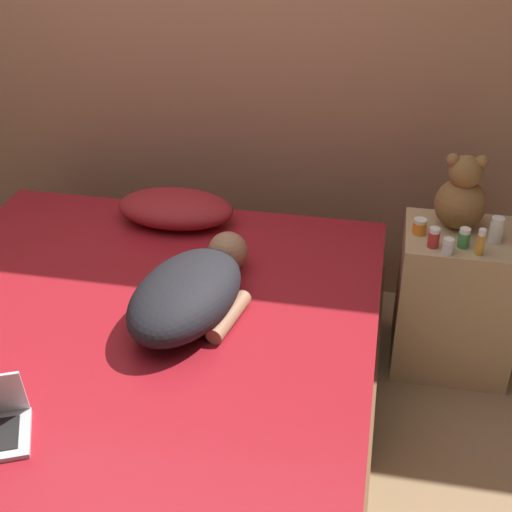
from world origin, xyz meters
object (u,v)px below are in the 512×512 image
Objects in this scene: person_lying at (191,291)px; bottle_clear at (448,246)px; bottle_green at (464,238)px; pillow at (176,208)px; bottle_red at (434,238)px; teddy_bear at (461,196)px; bottle_amber at (481,242)px; bottle_white at (496,230)px; bottle_orange at (420,227)px.

person_lying is 11.78× the size of bottle_clear.
person_lying is 9.31× the size of bottle_green.
bottle_red is at bearing -8.94° from pillow.
teddy_bear is 0.23m from bottle_red.
bottle_green is at bearing 140.84° from bottle_amber.
bottle_red reaches higher than bottle_green.
pillow is 1.21m from teddy_bear.
bottle_amber is at bearing -8.04° from bottle_red.
person_lying is at bearing -156.19° from bottle_amber.
bottle_amber is at bearing -121.17° from bottle_white.
person_lying reaches higher than bottle_red.
pillow is 4.90× the size of bottle_white.
pillow is 0.69m from person_lying.
bottle_orange reaches higher than pillow.
bottle_orange is (-0.17, 0.07, -0.01)m from bottle_green.
teddy_bear is 0.19m from bottle_green.
bottle_white is at bearing 27.91° from bottle_green.
teddy_bear is 2.90× the size of bottle_amber.
teddy_bear is at bearing 109.12° from bottle_amber.
bottle_green reaches higher than bottle_orange.
bottle_white is (0.24, 0.09, 0.01)m from bottle_red.
pillow is 4.71× the size of bottle_amber.
bottle_green is 1.26× the size of bottle_clear.
teddy_bear is at bearing 145.15° from bottle_white.
bottle_red is at bearing -118.05° from teddy_bear.
bottle_green is at bearing -7.08° from pillow.
bottle_clear is 0.12m from bottle_amber.
person_lying is 1.16m from teddy_bear.
pillow is 8.14× the size of bottle_clear.
teddy_bear reaches higher than person_lying.
teddy_bear is 3.97× the size of bottle_green.
bottle_orange is at bearing 156.26° from bottle_green.
pillow is at bearing 171.18° from bottle_amber.
bottle_white reaches higher than bottle_clear.
pillow is 1.62× the size of teddy_bear.
bottle_red is 0.12m from bottle_green.
person_lying is at bearing -152.66° from bottle_white.
person_lying reaches higher than bottle_orange.
person_lying is 7.09× the size of bottle_white.
bottle_orange is (-0.05, 0.10, -0.01)m from bottle_red.
bottle_amber is (-0.07, -0.11, 0.00)m from bottle_white.
bottle_red is at bearing -61.25° from bottle_orange.
person_lying is 6.81× the size of bottle_amber.
bottle_red is at bearing 40.67° from person_lying.
pillow is at bearing 122.59° from person_lying.
bottle_amber is at bearing 35.25° from person_lying.
bottle_orange is (1.05, -0.08, 0.06)m from pillow.
bottle_white is at bearing 38.78° from person_lying.
person_lying reaches higher than pillow.
bottle_clear reaches higher than pillow.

